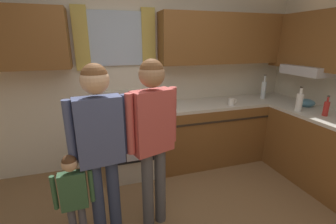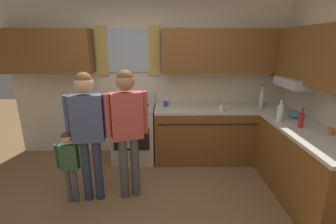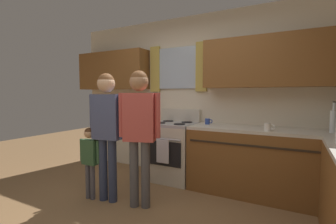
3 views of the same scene
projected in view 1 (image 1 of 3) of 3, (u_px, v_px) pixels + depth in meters
back_wall_unit at (145, 61)px, 3.13m from camera, size 4.60×0.42×2.60m
kitchen_counter_run at (264, 139)px, 3.19m from camera, size 2.20×2.23×0.90m
stove_oven at (130, 140)px, 3.10m from camera, size 0.67×0.67×1.10m
bottle_milk_white at (299, 102)px, 2.89m from camera, size 0.08×0.08×0.31m
bottle_sauce_red at (326, 108)px, 2.71m from camera, size 0.06×0.06×0.25m
bottle_tall_clear at (263, 89)px, 3.52m from camera, size 0.07×0.07×0.37m
mug_cobalt_blue at (166, 102)px, 3.18m from camera, size 0.11×0.07×0.08m
mug_ceramic_white at (232, 102)px, 3.17m from camera, size 0.13×0.08×0.09m
mixing_bowl at (306, 103)px, 3.12m from camera, size 0.21×0.21×0.10m
adult_holding_child at (100, 138)px, 1.84m from camera, size 0.50×0.22×1.60m
adult_in_plaid at (153, 128)px, 2.02m from camera, size 0.48×0.26×1.62m
small_child at (74, 194)px, 1.85m from camera, size 0.32×0.12×0.92m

